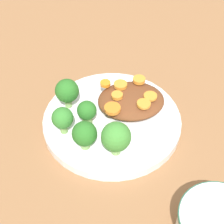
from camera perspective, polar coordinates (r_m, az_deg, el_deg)
name	(u,v)px	position (r m, az deg, el deg)	size (l,w,h in m)	color
ground_plane	(112,125)	(0.66, 0.00, -1.93)	(4.00, 4.00, 0.00)	#8C603D
plate	(112,120)	(0.65, 0.00, -1.27)	(0.24, 0.24, 0.02)	white
stew_mound	(131,101)	(0.66, 2.92, 1.76)	(0.10, 0.12, 0.03)	brown
broccoli_floret_0	(87,112)	(0.62, -3.85, 0.04)	(0.03, 0.03, 0.05)	#7FA85B
broccoli_floret_1	(67,91)	(0.65, -6.86, 3.15)	(0.04, 0.04, 0.06)	#7FA85B
broccoli_floret_2	(114,137)	(0.57, 0.37, -3.89)	(0.05, 0.05, 0.06)	#7FA85B
broccoli_floret_3	(63,119)	(0.61, -7.55, -1.00)	(0.04, 0.04, 0.05)	#759E51
broccoli_floret_4	(85,134)	(0.59, -4.21, -3.40)	(0.04, 0.04, 0.05)	#7FA85B
carrot_slice_0	(150,96)	(0.65, 5.86, 2.40)	(0.02, 0.02, 0.00)	orange
carrot_slice_1	(120,85)	(0.67, 1.30, 4.16)	(0.02, 0.02, 0.01)	orange
carrot_slice_2	(117,95)	(0.65, 0.79, 2.53)	(0.02, 0.02, 0.01)	orange
carrot_slice_3	(144,105)	(0.63, 4.91, 1.01)	(0.02, 0.02, 0.00)	orange
carrot_slice_4	(139,80)	(0.68, 4.15, 4.92)	(0.02, 0.02, 0.01)	orange
carrot_slice_5	(105,83)	(0.67, -1.02, 4.37)	(0.02, 0.02, 0.01)	orange
carrot_slice_6	(111,109)	(0.62, -0.21, 0.51)	(0.03, 0.03, 0.01)	orange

